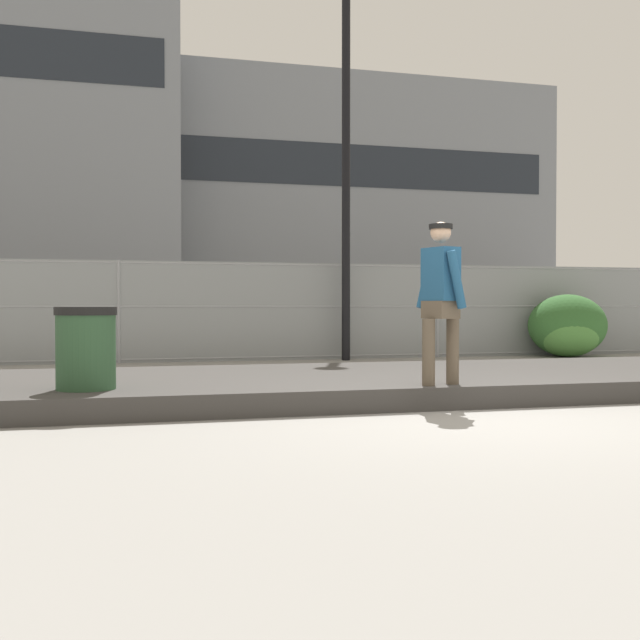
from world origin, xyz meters
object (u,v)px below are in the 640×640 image
(parked_car_near, at_px, (29,315))
(parked_car_mid, at_px, (348,314))
(street_lamp, at_px, (346,115))
(skater, at_px, (441,299))
(trash_bin, at_px, (86,360))
(shrub_center, at_px, (567,325))
(skateboard, at_px, (441,402))
(shrub_left, at_px, (569,330))

(parked_car_near, height_order, parked_car_mid, same)
(street_lamp, bearing_deg, skater, -98.92)
(trash_bin, bearing_deg, parked_car_mid, 59.37)
(street_lamp, bearing_deg, shrub_center, -2.34)
(street_lamp, bearing_deg, parked_car_mid, 72.24)
(skater, relative_size, parked_car_near, 0.41)
(skateboard, distance_m, trash_bin, 3.54)
(skateboard, distance_m, shrub_center, 8.69)
(shrub_center, xyz_separation_m, trash_bin, (-9.16, -6.03, -0.11))
(parked_car_mid, distance_m, trash_bin, 10.84)
(street_lamp, relative_size, parked_car_near, 1.68)
(parked_car_mid, bearing_deg, skater, -101.78)
(parked_car_near, bearing_deg, skateboard, -63.78)
(parked_car_near, bearing_deg, trash_bin, -81.42)
(parked_car_near, height_order, trash_bin, parked_car_near)
(street_lamp, height_order, trash_bin, street_lamp)
(skater, distance_m, shrub_left, 8.58)
(trash_bin, bearing_deg, shrub_center, 33.36)
(parked_car_near, bearing_deg, skater, -63.78)
(parked_car_mid, bearing_deg, parked_car_near, 179.18)
(parked_car_mid, bearing_deg, shrub_left, -43.38)
(parked_car_near, distance_m, parked_car_mid, 6.94)
(skateboard, distance_m, shrub_left, 8.58)
(shrub_center, bearing_deg, skater, -131.03)
(parked_car_mid, xyz_separation_m, trash_bin, (-5.52, -9.33, -0.32))
(skater, distance_m, parked_car_near, 11.08)
(street_lamp, bearing_deg, trash_bin, -126.05)
(parked_car_near, xyz_separation_m, trash_bin, (1.42, -9.43, -0.32))
(shrub_center, height_order, trash_bin, shrub_center)
(parked_car_mid, bearing_deg, trash_bin, -120.63)
(trash_bin, bearing_deg, skateboard, -8.35)
(street_lamp, bearing_deg, skateboard, -98.92)
(skater, bearing_deg, shrub_left, 48.72)
(skateboard, bearing_deg, skater, 0.00)
(skater, xyz_separation_m, parked_car_mid, (2.05, 9.84, -0.27))
(shrub_center, bearing_deg, parked_car_mid, 137.83)
(skater, xyz_separation_m, shrub_left, (5.65, 6.44, -0.57))
(shrub_left, bearing_deg, skateboard, -131.28)
(shrub_left, xyz_separation_m, shrub_center, (0.04, 0.10, 0.09))
(skateboard, bearing_deg, shrub_center, 48.97)
(skater, xyz_separation_m, shrub_center, (5.69, 6.54, -0.48))
(skateboard, height_order, parked_car_mid, parked_car_mid)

